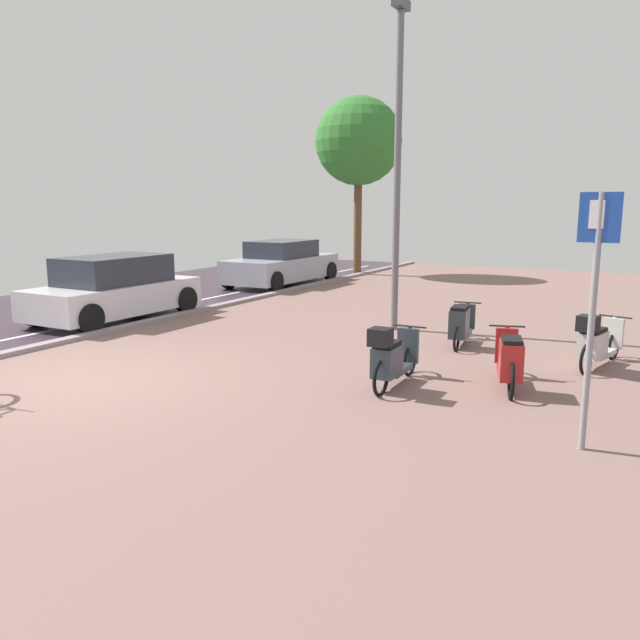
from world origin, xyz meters
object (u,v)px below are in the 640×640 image
at_px(scooter_near, 461,324).
at_px(parking_sign, 594,296).
at_px(scooter_extra, 391,358).
at_px(parked_car_near, 114,289).
at_px(scooter_mid, 509,361).
at_px(parked_car_far, 282,264).
at_px(street_tree, 359,142).
at_px(lamp_post, 398,155).
at_px(scooter_far, 597,343).

xyz_separation_m(scooter_near, parking_sign, (2.58, -4.21, 1.25)).
xyz_separation_m(scooter_extra, parked_car_near, (-7.56, 1.97, 0.24)).
relative_size(scooter_near, scooter_mid, 0.99).
height_order(scooter_extra, parked_car_near, parked_car_near).
relative_size(scooter_mid, parked_car_near, 0.42).
distance_m(scooter_near, parking_sign, 5.10).
distance_m(scooter_near, parked_car_far, 9.79).
relative_size(parked_car_far, street_tree, 0.70).
xyz_separation_m(scooter_extra, street_tree, (-6.77, 12.94, 4.32)).
height_order(parked_car_near, parked_car_far, parked_car_near).
distance_m(scooter_mid, parked_car_near, 9.13).
relative_size(scooter_extra, parked_car_near, 0.43).
height_order(scooter_mid, parked_car_far, parked_car_far).
height_order(parking_sign, street_tree, street_tree).
xyz_separation_m(scooter_extra, lamp_post, (-1.58, 3.94, 3.09)).
relative_size(scooter_near, parking_sign, 0.61).
relative_size(scooter_mid, scooter_extra, 0.98).
distance_m(parking_sign, lamp_post, 6.86).
height_order(scooter_mid, parked_car_near, parked_car_near).
height_order(scooter_near, scooter_extra, scooter_extra).
bearing_deg(scooter_mid, parked_car_far, 137.37).
relative_size(scooter_far, parked_car_near, 0.44).
relative_size(scooter_mid, scooter_far, 0.95).
bearing_deg(scooter_far, street_tree, 131.48).
xyz_separation_m(scooter_extra, parking_sign, (2.66, -1.12, 1.22)).
distance_m(scooter_far, parked_car_far, 12.02).
bearing_deg(parked_car_near, lamp_post, 18.21).
bearing_deg(scooter_extra, scooter_mid, 26.11).
bearing_deg(parked_car_far, scooter_far, -33.15).
height_order(scooter_far, lamp_post, lamp_post).
relative_size(parked_car_far, parking_sign, 1.65).
height_order(parked_car_near, lamp_post, lamp_post).
xyz_separation_m(parked_car_far, lamp_post, (6.05, -5.18, 2.87)).
bearing_deg(scooter_near, scooter_mid, -59.43).
xyz_separation_m(scooter_mid, parking_sign, (1.18, -1.85, 1.24)).
relative_size(scooter_mid, street_tree, 0.26).
bearing_deg(parking_sign, parked_car_far, 135.18).
bearing_deg(scooter_extra, scooter_far, 46.29).
height_order(scooter_far, scooter_extra, scooter_extra).
distance_m(scooter_mid, parking_sign, 2.52).
bearing_deg(scooter_mid, parking_sign, -57.30).
relative_size(lamp_post, street_tree, 1.01).
bearing_deg(lamp_post, scooter_far, -19.19).
height_order(parking_sign, lamp_post, lamp_post).
relative_size(scooter_near, parked_car_far, 0.37).
height_order(scooter_extra, parked_car_far, parked_car_far).
xyz_separation_m(parked_car_near, parked_car_far, (-0.07, 7.14, -0.02)).
relative_size(scooter_extra, street_tree, 0.27).
height_order(parked_car_far, lamp_post, lamp_post).
distance_m(parked_car_near, lamp_post, 6.91).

